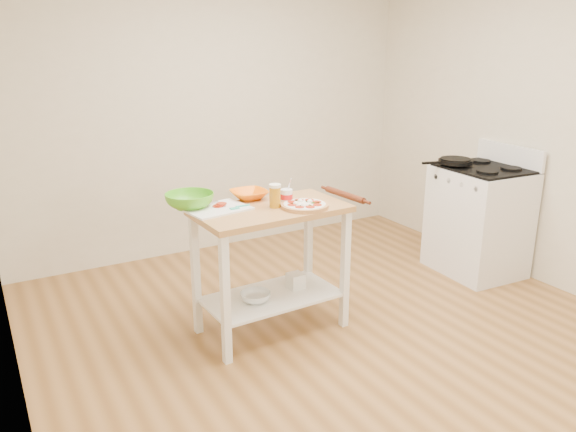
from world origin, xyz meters
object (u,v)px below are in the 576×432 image
(yogurt_tub, at_px, (287,196))
(shelf_bin, at_px, (296,281))
(prep_island, at_px, (271,244))
(shelf_glass_bowl, at_px, (256,297))
(rolling_pin, at_px, (345,195))
(pizza, at_px, (304,205))
(beer_pint, at_px, (275,196))
(skillet, at_px, (455,161))
(spatula, at_px, (239,207))
(gas_stove, at_px, (478,220))
(orange_bowl, at_px, (249,195))
(green_bowl, at_px, (190,201))
(cutting_board, at_px, (216,208))
(knife, at_px, (199,206))

(yogurt_tub, distance_m, shelf_bin, 0.64)
(prep_island, bearing_deg, shelf_glass_bowl, -167.46)
(rolling_pin, bearing_deg, shelf_glass_bowl, 177.76)
(pizza, relative_size, beer_pint, 2.03)
(skillet, bearing_deg, beer_pint, -157.89)
(prep_island, bearing_deg, yogurt_tub, 12.95)
(beer_pint, bearing_deg, spatula, 161.83)
(gas_stove, relative_size, shelf_glass_bowl, 5.31)
(prep_island, distance_m, orange_bowl, 0.40)
(orange_bowl, height_order, shelf_bin, orange_bowl)
(shelf_glass_bowl, bearing_deg, orange_bowl, 69.61)
(green_bowl, bearing_deg, beer_pint, -28.10)
(prep_island, relative_size, pizza, 3.24)
(shelf_bin, bearing_deg, yogurt_tub, 174.71)
(cutting_board, relative_size, green_bowl, 1.37)
(beer_pint, bearing_deg, orange_bowl, 101.99)
(prep_island, distance_m, spatula, 0.35)
(spatula, relative_size, shelf_glass_bowl, 0.72)
(spatula, relative_size, beer_pint, 0.96)
(prep_island, distance_m, knife, 0.55)
(gas_stove, relative_size, shelf_bin, 10.26)
(cutting_board, relative_size, shelf_glass_bowl, 2.11)
(shelf_bin, bearing_deg, shelf_glass_bowl, -170.79)
(cutting_board, distance_m, spatula, 0.15)
(pizza, height_order, rolling_pin, pizza)
(spatula, xyz_separation_m, yogurt_tub, (0.34, -0.03, 0.03))
(spatula, bearing_deg, beer_pint, -17.55)
(cutting_board, height_order, orange_bowl, orange_bowl)
(cutting_board, distance_m, rolling_pin, 0.92)
(orange_bowl, distance_m, shelf_glass_bowl, 0.71)
(spatula, bearing_deg, shelf_bin, -5.04)
(gas_stove, xyz_separation_m, beer_pint, (-2.04, -0.05, 0.51))
(yogurt_tub, distance_m, shelf_glass_bowl, 0.72)
(beer_pint, bearing_deg, green_bowl, 151.90)
(skillet, height_order, shelf_bin, skillet)
(beer_pint, xyz_separation_m, rolling_pin, (0.53, -0.05, -0.06))
(gas_stove, height_order, shelf_glass_bowl, gas_stove)
(gas_stove, relative_size, green_bowl, 3.44)
(cutting_board, relative_size, rolling_pin, 1.11)
(prep_island, height_order, skillet, skillet)
(pizza, height_order, orange_bowl, orange_bowl)
(pizza, bearing_deg, spatula, 155.68)
(beer_pint, bearing_deg, cutting_board, 158.11)
(cutting_board, distance_m, orange_bowl, 0.33)
(rolling_pin, height_order, shelf_bin, rolling_pin)
(knife, bearing_deg, gas_stove, -22.85)
(beer_pint, bearing_deg, shelf_bin, 10.67)
(pizza, relative_size, yogurt_tub, 1.80)
(skillet, distance_m, beer_pint, 1.89)
(cutting_board, height_order, yogurt_tub, yogurt_tub)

